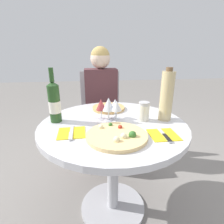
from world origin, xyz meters
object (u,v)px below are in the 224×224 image
wine_bottle (54,102)px  tall_carafe (167,96)px  dining_table (113,143)px  chair_behind_diner (101,116)px  pizza_large (117,135)px  seated_diner (102,112)px

wine_bottle → tall_carafe: bearing=-4.3°
dining_table → chair_behind_diner: size_ratio=1.00×
chair_behind_diner → tall_carafe: size_ratio=2.74×
dining_table → pizza_large: size_ratio=2.84×
pizza_large → tall_carafe: 0.44m
dining_table → wine_bottle: (-0.36, 0.07, 0.28)m
dining_table → tall_carafe: bearing=1.9°
seated_diner → wine_bottle: 0.75m
dining_table → tall_carafe: size_ratio=2.73×
wine_bottle → seated_diner: bearing=61.0°
chair_behind_diner → tall_carafe: 0.98m
seated_diner → dining_table: bearing=92.6°
pizza_large → chair_behind_diner: bearing=91.5°
dining_table → tall_carafe: 0.47m
dining_table → pizza_large: pizza_large is taller
dining_table → seated_diner: (-0.03, 0.67, -0.02)m
dining_table → tall_carafe: (0.35, 0.01, 0.31)m
pizza_large → wine_bottle: (-0.36, 0.27, 0.12)m
wine_bottle → dining_table: bearing=-10.2°
chair_behind_diner → seated_diner: bearing=90.0°
pizza_large → tall_carafe: (0.35, 0.22, 0.15)m
seated_diner → pizza_large: (0.03, -0.87, 0.17)m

